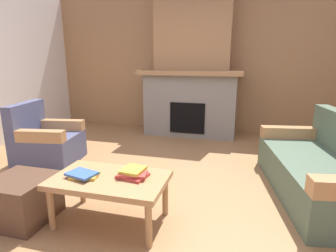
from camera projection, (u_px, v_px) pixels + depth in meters
name	position (u px, v px, depth m)	size (l,w,h in m)	color
ground	(147.00, 194.00, 2.99)	(9.00, 9.00, 0.00)	olive
wall_back_wood_panel	(195.00, 63.00, 5.48)	(6.00, 0.12, 2.70)	#997047
fireplace	(192.00, 73.00, 5.17)	(1.90, 0.82, 2.70)	gray
couch	(323.00, 170.00, 2.91)	(1.11, 1.91, 0.85)	#4C604C
armchair	(46.00, 142.00, 3.84)	(0.87, 0.87, 0.85)	#474C6B
coffee_table	(110.00, 183.00, 2.40)	(1.00, 0.60, 0.43)	#A87A4C
ottoman	(22.00, 199.00, 2.48)	(0.52, 0.52, 0.40)	#4C3323
book_stack_near_edge	(83.00, 175.00, 2.39)	(0.29, 0.23, 0.04)	gold
book_stack_center	(133.00, 173.00, 2.39)	(0.27, 0.25, 0.07)	#B23833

